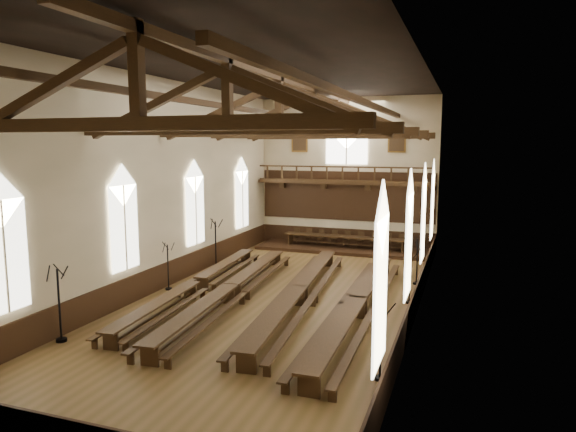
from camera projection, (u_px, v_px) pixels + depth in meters
name	position (u px, v px, depth m)	size (l,w,h in m)	color
ground	(280.00, 299.00, 23.03)	(26.00, 26.00, 0.00)	brown
room_walls	(279.00, 155.00, 22.14)	(26.00, 26.00, 26.00)	beige
wainscot_band	(280.00, 286.00, 22.95)	(12.00, 26.00, 1.20)	black
side_windows	(279.00, 217.00, 22.52)	(11.85, 19.80, 4.50)	white
end_window	(347.00, 140.00, 34.08)	(2.80, 0.12, 3.80)	white
minstrels_gallery	(345.00, 190.00, 34.32)	(11.80, 1.24, 3.70)	#3D2413
portraits	(347.00, 141.00, 34.10)	(7.75, 0.09, 1.45)	brown
roof_trusses	(279.00, 113.00, 21.90)	(11.70, 25.70, 2.80)	#3D2413
refectory_row_a	(196.00, 283.00, 23.72)	(1.98, 14.24, 0.72)	#3D2413
refectory_row_b	(230.00, 288.00, 22.73)	(2.17, 14.84, 0.79)	#3D2413
refectory_row_c	(298.00, 290.00, 22.34)	(2.32, 15.08, 0.81)	#3D2413
refectory_row_d	(358.00, 302.00, 20.72)	(1.77, 15.02, 0.81)	#3D2413
dais	(344.00, 249.00, 33.57)	(11.40, 3.15, 0.21)	black
high_table	(344.00, 238.00, 33.47)	(8.17, 1.14, 0.76)	#3D2413
high_chairs	(347.00, 238.00, 34.23)	(7.67, 0.47, 0.96)	#3D2413
candelabrum_left_near	(60.00, 318.00, 17.99)	(0.76, 0.85, 2.78)	black
candelabrum_left_mid	(168.00, 275.00, 24.46)	(0.70, 0.66, 2.33)	black
candelabrum_left_far	(216.00, 252.00, 29.02)	(0.82, 0.82, 2.77)	black
candelabrum_right_near	(380.00, 356.00, 15.06)	(0.67, 0.73, 2.40)	black
candelabrum_right_mid	(410.00, 286.00, 22.37)	(0.68, 0.76, 2.47)	black
candelabrum_right_far	(417.00, 270.00, 25.41)	(0.73, 0.70, 2.42)	black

